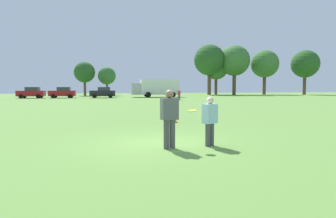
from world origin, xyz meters
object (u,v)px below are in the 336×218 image
(parked_car_mid_left, at_px, (31,93))
(parked_car_center, at_px, (63,92))
(parked_car_mid_right, at_px, (103,92))
(bystander_sideline_watcher, at_px, (179,94))
(traffic_cone, at_px, (174,118))
(box_truck, at_px, (156,87))
(player_thrower, at_px, (169,116))
(frisbee, at_px, (192,111))
(player_defender, at_px, (210,119))

(parked_car_mid_left, distance_m, parked_car_center, 4.87)
(parked_car_mid_left, relative_size, parked_car_mid_right, 1.00)
(parked_car_mid_left, height_order, bystander_sideline_watcher, parked_car_mid_left)
(parked_car_mid_left, bearing_deg, bystander_sideline_watcher, -28.38)
(traffic_cone, height_order, box_truck, box_truck)
(parked_car_mid_left, height_order, box_truck, box_truck)
(player_thrower, xyz_separation_m, parked_car_center, (-8.74, 41.94, -0.09))
(frisbee, xyz_separation_m, box_truck, (6.52, 42.62, 0.59))
(player_defender, bearing_deg, player_thrower, -175.79)
(player_thrower, xyz_separation_m, parked_car_mid_right, (-2.18, 41.14, -0.09))
(frisbee, bearing_deg, bystander_sideline_watcher, 75.95)
(player_thrower, distance_m, bystander_sideline_watcher, 31.39)
(player_defender, bearing_deg, parked_car_mid_right, 94.90)
(frisbee, distance_m, bystander_sideline_watcher, 31.40)
(player_defender, relative_size, traffic_cone, 3.27)
(parked_car_mid_left, distance_m, bystander_sideline_watcher, 24.87)
(box_truck, bearing_deg, parked_car_center, -178.24)
(player_defender, xyz_separation_m, parked_car_center, (-10.08, 41.84, 0.05))
(parked_car_mid_right, bearing_deg, traffic_cone, -83.68)
(parked_car_mid_right, distance_m, bystander_sideline_watcher, 15.09)
(parked_car_center, relative_size, box_truck, 0.50)
(player_defender, relative_size, bystander_sideline_watcher, 1.03)
(parked_car_mid_left, relative_size, box_truck, 0.50)
(parked_car_center, xyz_separation_m, box_truck, (15.91, 0.49, 0.83))
(frisbee, height_order, parked_car_center, parked_car_center)
(parked_car_mid_left, bearing_deg, player_defender, -70.41)
(player_defender, height_order, bystander_sideline_watcher, player_defender)
(player_defender, height_order, traffic_cone, player_defender)
(parked_car_center, xyz_separation_m, parked_car_mid_right, (6.55, -0.80, 0.00))
(parked_car_center, bearing_deg, player_thrower, -78.23)
(parked_car_mid_right, bearing_deg, bystander_sideline_watcher, -46.10)
(frisbee, xyz_separation_m, parked_car_mid_right, (-2.84, 41.33, -0.24))
(player_defender, relative_size, parked_car_mid_left, 0.37)
(frisbee, distance_m, parked_car_mid_left, 44.63)
(traffic_cone, distance_m, parked_car_center, 37.23)
(box_truck, bearing_deg, player_thrower, -99.59)
(player_defender, height_order, parked_car_center, parked_car_center)
(player_thrower, bearing_deg, bystander_sideline_watcher, 74.71)
(parked_car_mid_right, bearing_deg, parked_car_mid_left, 175.23)
(player_thrower, distance_m, traffic_cone, 6.48)
(traffic_cone, relative_size, bystander_sideline_watcher, 0.31)
(traffic_cone, relative_size, parked_car_mid_left, 0.11)
(parked_car_center, distance_m, bystander_sideline_watcher, 20.63)
(frisbee, height_order, box_truck, box_truck)
(player_thrower, xyz_separation_m, frisbee, (0.65, -0.19, 0.15))
(traffic_cone, relative_size, parked_car_mid_right, 0.11)
(parked_car_mid_left, xyz_separation_m, parked_car_mid_right, (11.42, -0.95, 0.00))
(player_thrower, bearing_deg, traffic_cone, 74.81)
(player_thrower, distance_m, parked_car_center, 42.84)
(player_defender, relative_size, parked_car_center, 0.37)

